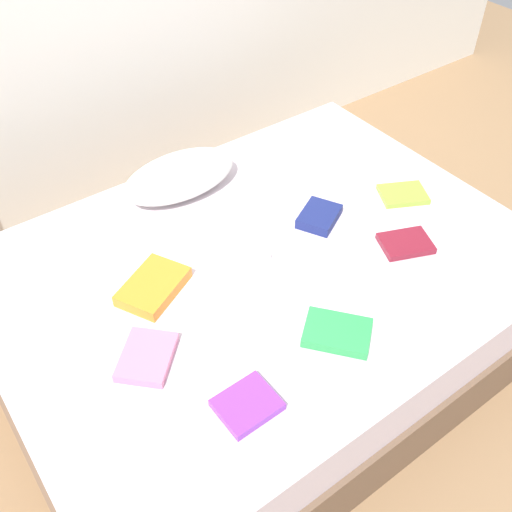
{
  "coord_description": "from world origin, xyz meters",
  "views": [
    {
      "loc": [
        -0.94,
        -1.24,
        2.0
      ],
      "look_at": [
        0.0,
        0.05,
        0.48
      ],
      "focal_mm": 41.11,
      "sensor_mm": 36.0,
      "label": 1
    }
  ],
  "objects": [
    {
      "name": "ground_plane",
      "position": [
        0.0,
        0.0,
        0.0
      ],
      "size": [
        8.0,
        8.0,
        0.0
      ],
      "primitive_type": "plane",
      "color": "#93704C"
    },
    {
      "name": "bed",
      "position": [
        0.0,
        0.0,
        0.25
      ],
      "size": [
        2.0,
        1.5,
        0.5
      ],
      "color": "brown",
      "rests_on": "ground"
    },
    {
      "name": "pillow",
      "position": [
        -0.03,
        0.55,
        0.57
      ],
      "size": [
        0.5,
        0.27,
        0.14
      ],
      "primitive_type": "ellipsoid",
      "color": "white",
      "rests_on": "bed"
    },
    {
      "name": "textbook_maroon",
      "position": [
        0.48,
        -0.25,
        0.51
      ],
      "size": [
        0.23,
        0.2,
        0.02
      ],
      "primitive_type": "cube",
      "rotation": [
        0.0,
        0.0,
        -0.39
      ],
      "color": "maroon",
      "rests_on": "bed"
    },
    {
      "name": "textbook_navy",
      "position": [
        0.31,
        0.05,
        0.52
      ],
      "size": [
        0.22,
        0.2,
        0.04
      ],
      "primitive_type": "cube",
      "rotation": [
        0.0,
        0.0,
        0.49
      ],
      "color": "navy",
      "rests_on": "bed"
    },
    {
      "name": "textbook_pink",
      "position": [
        -0.57,
        -0.15,
        0.52
      ],
      "size": [
        0.25,
        0.25,
        0.03
      ],
      "primitive_type": "cube",
      "rotation": [
        0.0,
        0.0,
        0.78
      ],
      "color": "pink",
      "rests_on": "bed"
    },
    {
      "name": "textbook_orange",
      "position": [
        -0.4,
        0.1,
        0.52
      ],
      "size": [
        0.29,
        0.26,
        0.04
      ],
      "primitive_type": "cube",
      "rotation": [
        0.0,
        0.0,
        0.48
      ],
      "color": "orange",
      "rests_on": "bed"
    },
    {
      "name": "textbook_lime",
      "position": [
        0.69,
        -0.04,
        0.51
      ],
      "size": [
        0.23,
        0.21,
        0.02
      ],
      "primitive_type": "cube",
      "rotation": [
        0.0,
        0.0,
        -0.47
      ],
      "color": "#8CC638",
      "rests_on": "bed"
    },
    {
      "name": "textbook_green",
      "position": [
        -0.02,
        -0.43,
        0.52
      ],
      "size": [
        0.25,
        0.26,
        0.03
      ],
      "primitive_type": "cube",
      "rotation": [
        0.0,
        0.0,
        -0.88
      ],
      "color": "green",
      "rests_on": "bed"
    },
    {
      "name": "textbook_white",
      "position": [
        -0.09,
        0.04,
        0.51
      ],
      "size": [
        0.23,
        0.21,
        0.03
      ],
      "primitive_type": "cube",
      "rotation": [
        0.0,
        0.0,
        0.25
      ],
      "color": "white",
      "rests_on": "bed"
    },
    {
      "name": "textbook_purple",
      "position": [
        -0.41,
        -0.47,
        0.51
      ],
      "size": [
        0.18,
        0.15,
        0.03
      ],
      "primitive_type": "cube",
      "rotation": [
        0.0,
        0.0,
        0.02
      ],
      "color": "purple",
      "rests_on": "bed"
    }
  ]
}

